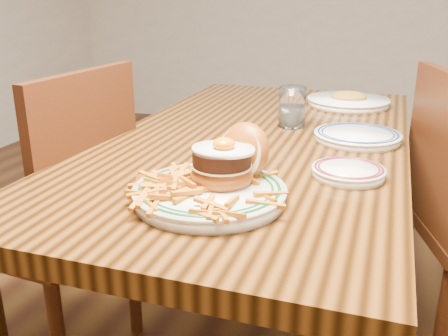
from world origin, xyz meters
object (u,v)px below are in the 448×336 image
(table, at_px, (258,164))
(side_plate, at_px, (348,171))
(main_plate, at_px, (216,180))
(chair_left, at_px, (60,217))

(table, bearing_deg, side_plate, -43.14)
(main_plate, distance_m, side_plate, 0.33)
(table, bearing_deg, chair_left, -156.09)
(chair_left, xyz_separation_m, side_plate, (0.84, -0.02, 0.25))
(main_plate, relative_size, side_plate, 1.99)
(chair_left, distance_m, side_plate, 0.87)
(table, xyz_separation_m, side_plate, (0.29, -0.27, 0.10))
(chair_left, relative_size, main_plate, 2.86)
(side_plate, bearing_deg, chair_left, 172.85)
(table, distance_m, side_plate, 0.41)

